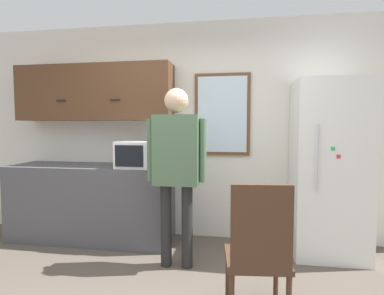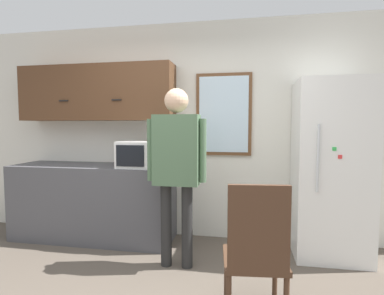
# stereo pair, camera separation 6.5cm
# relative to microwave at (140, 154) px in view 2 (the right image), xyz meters

# --- Properties ---
(back_wall) EXTENTS (6.00, 0.06, 2.70)m
(back_wall) POSITION_rel_microwave_xyz_m (0.56, 0.42, 0.27)
(back_wall) COLOR silver
(back_wall) RESTS_ON ground_plane
(counter) EXTENTS (1.99, 0.63, 0.93)m
(counter) POSITION_rel_microwave_xyz_m (-0.65, 0.08, -0.62)
(counter) COLOR #4C4C51
(counter) RESTS_ON ground_plane
(upper_cabinets) EXTENTS (1.99, 0.37, 0.69)m
(upper_cabinets) POSITION_rel_microwave_xyz_m (-0.65, 0.22, 0.75)
(upper_cabinets) COLOR #51331E
(microwave) EXTENTS (0.46, 0.42, 0.31)m
(microwave) POSITION_rel_microwave_xyz_m (0.00, 0.00, 0.00)
(microwave) COLOR white
(microwave) RESTS_ON counter
(person) EXTENTS (0.60, 0.24, 1.78)m
(person) POSITION_rel_microwave_xyz_m (0.55, -0.48, 0.01)
(person) COLOR black
(person) RESTS_ON ground_plane
(refrigerator) EXTENTS (0.75, 0.66, 1.90)m
(refrigerator) POSITION_rel_microwave_xyz_m (2.12, 0.07, -0.13)
(refrigerator) COLOR white
(refrigerator) RESTS_ON ground_plane
(chair) EXTENTS (0.49, 0.49, 1.03)m
(chair) POSITION_rel_microwave_xyz_m (1.31, -1.23, -0.54)
(chair) COLOR #472D1E
(chair) RESTS_ON ground_plane
(window) EXTENTS (0.68, 0.05, 1.01)m
(window) POSITION_rel_microwave_xyz_m (0.95, 0.38, 0.47)
(window) COLOR brown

